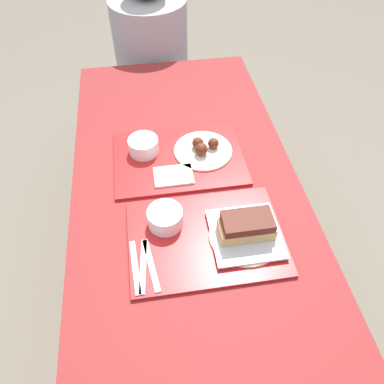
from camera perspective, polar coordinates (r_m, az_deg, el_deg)
The scene contains 14 objects.
ground_plane at distance 1.82m, azimuth -0.21°, elevation -16.35°, with size 12.00×12.00×0.00m, color #706656.
picnic_table at distance 1.27m, azimuth -0.29°, elevation -4.26°, with size 0.76×1.75×0.72m.
picnic_bench_far at distance 2.25m, azimuth -4.52°, elevation 14.00°, with size 0.72×0.28×0.45m.
tray_near at distance 1.11m, azimuth 2.12°, elevation -7.00°, with size 0.45×0.33×0.01m.
tray_far at distance 1.33m, azimuth -2.02°, elevation 5.17°, with size 0.45×0.33×0.01m.
bowl_coleslaw_near at distance 1.11m, azimuth -4.11°, elevation -3.82°, with size 0.11×0.11×0.06m.
brisket_sandwich_plate at distance 1.09m, azimuth 8.24°, elevation -5.75°, with size 0.21×0.21×0.09m.
plastic_fork_near at distance 1.06m, azimuth -7.45°, elevation -11.12°, with size 0.03×0.17×0.00m.
plastic_knife_near at distance 1.06m, azimuth -6.24°, elevation -10.99°, with size 0.04×0.17×0.00m.
plastic_spoon_near at distance 1.06m, azimuth -8.65°, elevation -11.24°, with size 0.02×0.17×0.00m.
bowl_coleslaw_far at distance 1.34m, azimuth -7.41°, elevation 7.12°, with size 0.11×0.11×0.06m.
wings_plate_far at distance 1.34m, azimuth 1.72°, elevation 6.61°, with size 0.21×0.21×0.05m.
napkin_far at distance 1.26m, azimuth -2.84°, elevation 2.51°, with size 0.13×0.09×0.01m.
person_seated_across at distance 2.07m, azimuth -6.34°, elevation 22.01°, with size 0.38×0.38×0.69m.
Camera 1 is at (-0.11, -0.76, 1.65)m, focal length 35.00 mm.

